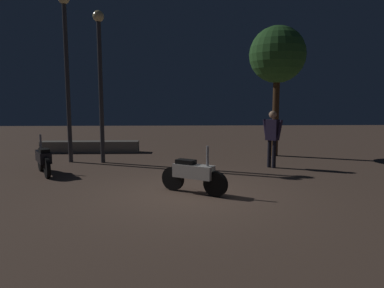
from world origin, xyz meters
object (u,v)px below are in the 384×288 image
(motorcycle_white_foreground, at_px, (193,174))
(person_rider_beside, at_px, (272,134))
(streetlamp_far, at_px, (100,68))
(streetlamp_near, at_px, (66,58))
(motorcycle_black_parked_left, at_px, (44,159))

(motorcycle_white_foreground, xyz_separation_m, person_rider_beside, (2.55, 2.91, 0.62))
(streetlamp_far, bearing_deg, motorcycle_white_foreground, -53.99)
(streetlamp_near, xyz_separation_m, streetlamp_far, (1.11, -0.13, -0.31))
(motorcycle_black_parked_left, height_order, streetlamp_far, streetlamp_far)
(motorcycle_white_foreground, distance_m, streetlamp_near, 6.46)
(streetlamp_near, distance_m, streetlamp_far, 1.16)
(person_rider_beside, xyz_separation_m, streetlamp_far, (-5.43, 1.06, 2.07))
(streetlamp_near, bearing_deg, motorcycle_black_parked_left, -94.66)
(motorcycle_white_foreground, bearing_deg, person_rider_beside, 80.00)
(person_rider_beside, height_order, streetlamp_near, streetlamp_near)
(person_rider_beside, relative_size, streetlamp_near, 0.32)
(motorcycle_black_parked_left, xyz_separation_m, person_rider_beside, (6.69, 0.76, 0.62))
(motorcycle_white_foreground, relative_size, person_rider_beside, 0.83)
(person_rider_beside, distance_m, streetlamp_near, 7.06)
(person_rider_beside, bearing_deg, streetlamp_far, -59.90)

